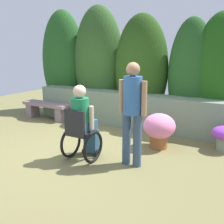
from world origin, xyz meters
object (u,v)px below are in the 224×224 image
(person_in_wheelchair, at_px, (82,125))
(person_standing_companion, at_px, (132,108))
(flower_pot_purple_near, at_px, (224,136))
(flower_pot_terracotta_by_wall, at_px, (159,128))
(stone_bench, at_px, (46,108))

(person_in_wheelchair, distance_m, person_standing_companion, 0.95)
(person_in_wheelchair, xyz_separation_m, flower_pot_purple_near, (2.08, 1.68, -0.32))
(flower_pot_terracotta_by_wall, bearing_deg, flower_pot_purple_near, 22.46)
(person_in_wheelchair, height_order, person_standing_companion, person_standing_companion)
(person_standing_companion, xyz_separation_m, flower_pot_purple_near, (1.23, 1.47, -0.69))
(stone_bench, relative_size, person_standing_companion, 0.84)
(flower_pot_purple_near, height_order, flower_pot_terracotta_by_wall, flower_pot_terracotta_by_wall)
(person_in_wheelchair, bearing_deg, flower_pot_purple_near, 49.82)
(flower_pot_purple_near, bearing_deg, person_standing_companion, -130.02)
(person_standing_companion, bearing_deg, person_in_wheelchair, -167.58)
(flower_pot_purple_near, xyz_separation_m, flower_pot_terracotta_by_wall, (-1.13, -0.47, 0.09))
(person_standing_companion, relative_size, flower_pot_purple_near, 3.54)
(flower_pot_purple_near, bearing_deg, person_in_wheelchair, -141.19)
(person_standing_companion, bearing_deg, flower_pot_terracotta_by_wall, 82.98)
(person_in_wheelchair, height_order, flower_pot_terracotta_by_wall, person_in_wheelchair)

